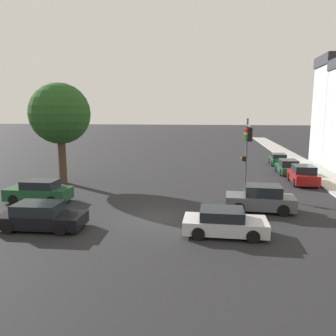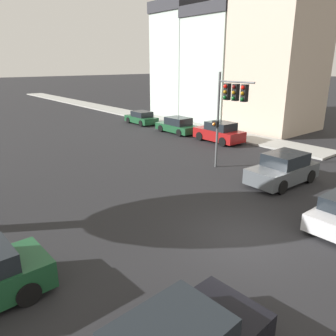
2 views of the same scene
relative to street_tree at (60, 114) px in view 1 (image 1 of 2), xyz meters
name	(u,v)px [view 1 (image 1 of 2)]	position (x,y,z in m)	size (l,w,h in m)	color
ground_plane	(156,218)	(9.62, -8.26, -5.85)	(300.00, 300.00, 0.00)	black
sidewalk_strip	(283,153)	(22.88, 24.75, -5.78)	(2.90, 60.00, 0.14)	#9E9E99
street_tree	(60,114)	(0.00, 0.00, 0.00)	(5.04, 5.04, 8.42)	#423323
traffic_signal	(247,141)	(15.08, -2.56, -1.83)	(0.58, 2.53, 5.57)	#515456
crossing_car_0	(261,199)	(15.70, -5.87, -5.10)	(4.15, 2.05, 1.62)	#4C5156
crossing_car_1	(224,222)	(13.42, -10.24, -5.23)	(4.09, 2.01, 1.31)	#B7B7BC
crossing_car_2	(41,217)	(4.03, -10.76, -5.20)	(4.48, 2.18, 1.37)	black
crossing_car_3	(39,192)	(1.17, -5.94, -5.14)	(4.29, 1.99, 1.50)	#194728
parked_car_0	(303,175)	(20.26, 2.65, -5.10)	(2.04, 4.10, 1.61)	maroon
parked_car_1	(288,167)	(20.00, 7.42, -5.19)	(1.91, 4.11, 1.42)	#194728
parked_car_2	(278,159)	(20.10, 13.19, -5.23)	(1.90, 3.91, 1.31)	#194728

